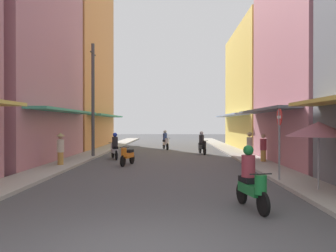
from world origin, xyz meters
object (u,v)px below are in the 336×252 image
object	(u,v)px
motorbike_silver	(115,147)
vendor_umbrella	(318,129)
pedestrian_midway	(250,144)
pedestrian_crossing	(60,148)
motorbike_white	(165,141)
motorbike_orange	(127,155)
street_sign_no_entry	(279,135)
utility_pole	(93,100)
motorbike_green	(251,181)
pedestrian_far	(263,149)
motorbike_black	(202,144)

from	to	relation	value
motorbike_silver	vendor_umbrella	distance (m)	12.65
pedestrian_midway	pedestrian_crossing	bearing A→B (deg)	-162.29
motorbike_white	pedestrian_crossing	world-z (taller)	pedestrian_crossing
motorbike_orange	street_sign_no_entry	xyz separation A→B (m)	(6.12, -5.01, 1.21)
motorbike_white	pedestrian_midway	size ratio (longest dim) A/B	1.07
motorbike_orange	pedestrian_midway	xyz separation A→B (m)	(6.71, 2.39, 0.43)
pedestrian_midway	pedestrian_crossing	world-z (taller)	pedestrian_crossing
pedestrian_crossing	utility_pole	world-z (taller)	utility_pole
pedestrian_crossing	pedestrian_midway	bearing A→B (deg)	17.71
motorbike_white	utility_pole	bearing A→B (deg)	-122.60
motorbike_orange	motorbike_white	distance (m)	10.61
vendor_umbrella	pedestrian_crossing	bearing A→B (deg)	148.69
pedestrian_crossing	motorbike_green	bearing A→B (deg)	-47.11
pedestrian_far	pedestrian_midway	distance (m)	1.57
utility_pole	motorbike_green	bearing A→B (deg)	-61.06
street_sign_no_entry	utility_pole	bearing A→B (deg)	135.00
motorbike_black	pedestrian_midway	size ratio (longest dim) A/B	1.09
motorbike_silver	motorbike_white	bearing A→B (deg)	69.08
motorbike_orange	motorbike_green	distance (m)	9.73
pedestrian_far	pedestrian_crossing	bearing A→B (deg)	-170.92
motorbike_green	motorbike_silver	bearing A→B (deg)	114.86
motorbike_orange	pedestrian_far	size ratio (longest dim) A/B	1.14
motorbike_green	vendor_umbrella	xyz separation A→B (m)	(2.48, 1.97, 1.25)
motorbike_silver	vendor_umbrella	size ratio (longest dim) A/B	0.80
motorbike_white	motorbike_silver	xyz separation A→B (m)	(-2.85, -7.46, 0.00)
motorbike_silver	utility_pole	world-z (taller)	utility_pole
motorbike_silver	utility_pole	size ratio (longest dim) A/B	0.25
motorbike_green	utility_pole	bearing A→B (deg)	118.94
motorbike_orange	motorbike_white	xyz separation A→B (m)	(1.68, 10.47, 0.20)
motorbike_black	utility_pole	xyz separation A→B (m)	(-6.94, -2.62, 2.89)
motorbike_orange	pedestrian_midway	bearing A→B (deg)	19.61
pedestrian_far	pedestrian_crossing	size ratio (longest dim) A/B	0.94
motorbike_black	motorbike_white	xyz separation A→B (m)	(-2.63, 4.11, 0.00)
motorbike_black	pedestrian_far	distance (m)	6.14
pedestrian_midway	pedestrian_far	bearing A→B (deg)	-75.71
motorbike_green	pedestrian_crossing	xyz separation A→B (m)	(-7.42, 7.99, 0.23)
motorbike_orange	motorbike_silver	world-z (taller)	motorbike_silver
motorbike_orange	vendor_umbrella	size ratio (longest dim) A/B	0.81
motorbike_green	pedestrian_midway	xyz separation A→B (m)	(2.43, 11.13, 0.23)
motorbike_silver	vendor_umbrella	world-z (taller)	vendor_umbrella
motorbike_green	vendor_umbrella	size ratio (longest dim) A/B	0.82
motorbike_black	motorbike_silver	xyz separation A→B (m)	(-5.48, -3.35, 0.00)
motorbike_black	utility_pole	bearing A→B (deg)	-159.29
motorbike_black	pedestrian_crossing	bearing A→B (deg)	-136.36
motorbike_orange	vendor_umbrella	distance (m)	9.68
pedestrian_crossing	street_sign_no_entry	bearing A→B (deg)	-24.65
motorbike_silver	vendor_umbrella	bearing A→B (deg)	-51.00
motorbike_silver	pedestrian_far	bearing A→B (deg)	-14.44
motorbike_black	street_sign_no_entry	world-z (taller)	street_sign_no_entry
motorbike_silver	pedestrian_midway	size ratio (longest dim) A/B	1.05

